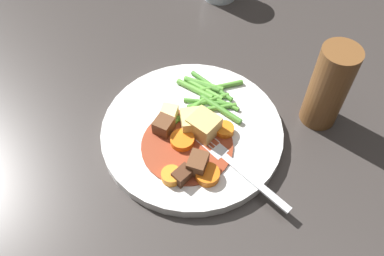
{
  "coord_description": "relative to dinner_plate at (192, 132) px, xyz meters",
  "views": [
    {
      "loc": [
        0.31,
        0.16,
        0.49
      ],
      "look_at": [
        0.0,
        0.0,
        0.02
      ],
      "focal_mm": 37.42,
      "sensor_mm": 36.0,
      "label": 1
    }
  ],
  "objects": [
    {
      "name": "potato_chunk_2",
      "position": [
        0.0,
        0.02,
        0.03
      ],
      "size": [
        0.04,
        0.05,
        0.03
      ],
      "primitive_type": "cube",
      "rotation": [
        0.0,
        0.0,
        6.05
      ],
      "color": "#DBBC6B",
      "rests_on": "dinner_plate"
    },
    {
      "name": "potato_chunk_1",
      "position": [
        0.0,
        -0.04,
        0.02
      ],
      "size": [
        0.03,
        0.03,
        0.02
      ],
      "primitive_type": "cube",
      "rotation": [
        0.0,
        0.0,
        4.95
      ],
      "color": "#EAD68C",
      "rests_on": "dinner_plate"
    },
    {
      "name": "meat_chunk_1",
      "position": [
        0.08,
        0.03,
        0.02
      ],
      "size": [
        0.03,
        0.03,
        0.02
      ],
      "primitive_type": "cube",
      "rotation": [
        0.0,
        0.0,
        5.98
      ],
      "color": "#4C2B19",
      "rests_on": "dinner_plate"
    },
    {
      "name": "green_bean_11",
      "position": [
        -0.08,
        -0.02,
        0.01
      ],
      "size": [
        0.01,
        0.06,
        0.01
      ],
      "primitive_type": "cylinder",
      "rotation": [
        0.0,
        1.57,
        1.61
      ],
      "color": "#4C8E33",
      "rests_on": "dinner_plate"
    },
    {
      "name": "green_bean_0",
      "position": [
        -0.02,
        -0.02,
        0.01
      ],
      "size": [
        0.07,
        0.03,
        0.01
      ],
      "primitive_type": "cylinder",
      "rotation": [
        0.0,
        1.57,
        2.81
      ],
      "color": "#599E38",
      "rests_on": "dinner_plate"
    },
    {
      "name": "green_bean_10",
      "position": [
        -0.05,
        0.02,
        0.01
      ],
      "size": [
        0.03,
        0.08,
        0.01
      ],
      "primitive_type": "cylinder",
      "rotation": [
        0.0,
        1.57,
        1.32
      ],
      "color": "#4C8E33",
      "rests_on": "dinner_plate"
    },
    {
      "name": "carrot_slice_1",
      "position": [
        -0.02,
        0.01,
        0.01
      ],
      "size": [
        0.04,
        0.04,
        0.01
      ],
      "primitive_type": "cylinder",
      "rotation": [
        0.0,
        0.0,
        0.64
      ],
      "color": "orange",
      "rests_on": "dinner_plate"
    },
    {
      "name": "pepper_mill",
      "position": [
        -0.12,
        0.16,
        0.06
      ],
      "size": [
        0.05,
        0.05,
        0.14
      ],
      "primitive_type": "cylinder",
      "color": "brown",
      "rests_on": "ground_plane"
    },
    {
      "name": "carrot_slice_4",
      "position": [
        0.06,
        0.06,
        0.02
      ],
      "size": [
        0.05,
        0.05,
        0.01
      ],
      "primitive_type": "cylinder",
      "rotation": [
        0.0,
        0.0,
        0.8
      ],
      "color": "orange",
      "rests_on": "dinner_plate"
    },
    {
      "name": "meat_chunk_0",
      "position": [
        0.06,
        0.04,
        0.02
      ],
      "size": [
        0.03,
        0.03,
        0.03
      ],
      "primitive_type": "cube",
      "rotation": [
        0.0,
        0.0,
        0.15
      ],
      "color": "brown",
      "rests_on": "dinner_plate"
    },
    {
      "name": "meat_chunk_2",
      "position": [
        0.02,
        -0.03,
        0.02
      ],
      "size": [
        0.03,
        0.02,
        0.03
      ],
      "primitive_type": "cube",
      "rotation": [
        0.0,
        0.0,
        1.56
      ],
      "color": "brown",
      "rests_on": "dinner_plate"
    },
    {
      "name": "green_bean_2",
      "position": [
        -0.05,
        -0.0,
        0.01
      ],
      "size": [
        0.06,
        0.05,
        0.01
      ],
      "primitive_type": "cylinder",
      "rotation": [
        0.0,
        1.57,
        2.42
      ],
      "color": "#599E38",
      "rests_on": "dinner_plate"
    },
    {
      "name": "stew_sauce",
      "position": [
        0.03,
        0.01,
        0.01
      ],
      "size": [
        0.13,
        0.13,
        0.0
      ],
      "primitive_type": "cylinder",
      "color": "#93381E",
      "rests_on": "dinner_plate"
    },
    {
      "name": "green_bean_3",
      "position": [
        -0.09,
        0.01,
        0.01
      ],
      "size": [
        0.05,
        0.06,
        0.01
      ],
      "primitive_type": "cylinder",
      "rotation": [
        0.0,
        1.57,
        2.32
      ],
      "color": "#599E38",
      "rests_on": "dinner_plate"
    },
    {
      "name": "green_bean_9",
      "position": [
        -0.07,
        -0.03,
        0.01
      ],
      "size": [
        0.02,
        0.07,
        0.01
      ],
      "primitive_type": "cylinder",
      "rotation": [
        0.0,
        1.57,
        1.45
      ],
      "color": "#66AD42",
      "rests_on": "dinner_plate"
    },
    {
      "name": "dinner_plate",
      "position": [
        0.0,
        0.0,
        0.0
      ],
      "size": [
        0.27,
        0.27,
        0.02
      ],
      "primitive_type": "cylinder",
      "color": "white",
      "rests_on": "ground_plane"
    },
    {
      "name": "green_bean_7",
      "position": [
        -0.05,
        0.0,
        0.01
      ],
      "size": [
        0.03,
        0.07,
        0.01
      ],
      "primitive_type": "cylinder",
      "rotation": [
        0.0,
        1.57,
        1.91
      ],
      "color": "#4C8E33",
      "rests_on": "dinner_plate"
    },
    {
      "name": "ground_plane",
      "position": [
        0.0,
        0.0,
        -0.01
      ],
      "size": [
        3.0,
        3.0,
        0.0
      ],
      "primitive_type": "plane",
      "color": "#383330"
    },
    {
      "name": "carrot_slice_0",
      "position": [
        -0.01,
        0.05,
        0.02
      ],
      "size": [
        0.04,
        0.04,
        0.01
      ],
      "primitive_type": "cylinder",
      "rotation": [
        0.0,
        0.0,
        0.9
      ],
      "color": "orange",
      "rests_on": "dinner_plate"
    },
    {
      "name": "green_bean_5",
      "position": [
        -0.08,
        -0.02,
        0.01
      ],
      "size": [
        0.01,
        0.07,
        0.01
      ],
      "primitive_type": "cylinder",
      "rotation": [
        0.0,
        1.57,
        1.65
      ],
      "color": "#66AD42",
      "rests_on": "dinner_plate"
    },
    {
      "name": "green_bean_1",
      "position": [
        -0.06,
        0.02,
        0.01
      ],
      "size": [
        0.01,
        0.07,
        0.01
      ],
      "primitive_type": "cylinder",
      "rotation": [
        0.0,
        1.57,
        1.47
      ],
      "color": "#599E38",
      "rests_on": "dinner_plate"
    },
    {
      "name": "green_bean_8",
      "position": [
        -0.04,
        0.01,
        0.01
      ],
      "size": [
        0.05,
        0.06,
        0.01
      ],
      "primitive_type": "cylinder",
      "rotation": [
        0.0,
        1.57,
        2.23
      ],
      "color": "#599E38",
      "rests_on": "dinner_plate"
    },
    {
      "name": "green_bean_4",
      "position": [
        -0.09,
        -0.01,
        0.01
      ],
      "size": [
        0.03,
        0.08,
        0.01
      ],
      "primitive_type": "cylinder",
      "rotation": [
        0.0,
        1.57,
        1.28
      ],
      "color": "#4C8E33",
      "rests_on": "dinner_plate"
    },
    {
      "name": "green_bean_6",
      "position": [
        -0.07,
        -0.02,
        0.01
      ],
      "size": [
        0.02,
        0.07,
        0.01
      ],
      "primitive_type": "cylinder",
      "rotation": [
        0.0,
        1.57,
        1.41
      ],
      "color": "#66AD42",
      "rests_on": "dinner_plate"
    },
    {
      "name": "carrot_slice_2",
      "position": [
        0.09,
        0.01,
        0.02
      ],
      "size": [
        0.04,
        0.04,
        0.01
      ],
      "primitive_type": "cylinder",
      "rotation": [
        0.0,
        0.0,
        0.52
      ],
      "color": "orange",
      "rests_on": "dinner_plate"
    },
    {
      "name": "carrot_slice_3",
      "position": [
        0.03,
        -0.0,
        0.02
      ],
      "size": [
        0.05,
        0.05,
        0.01
      ],
      "primitive_type": "cylinder",
      "rotation": [
        0.0,
        0.0,
        5.39
      ],
      "color": "orange",
      "rests_on": "dinner_plate"
    },
    {
      "name": "fork",
      "position": [
        0.03,
        0.08,
        0.01
      ],
      "size": [
        0.07,
        0.17,
        0.0
      ],
      "color": "silver",
      "rests_on": "dinner_plate"
    },
    {
      "name": "potato_chunk_0",
      "position": [
        0.0,
        -0.0,
        0.02
      ],
      "size": [
        0.05,
        0.04,
        0.03
      ],
      "primitive_type": "cube",
      "rotation": [
        0.0,
        0.0,
        5.33
      ],
      "color": "#E5CC7A",
      "rests_on": "dinner_plate"
    }
  ]
}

